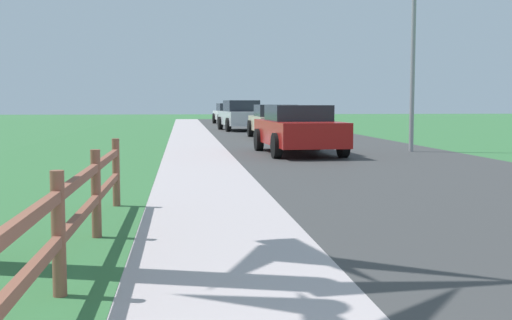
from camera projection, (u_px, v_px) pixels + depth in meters
name	position (u px, v px, depth m)	size (l,w,h in m)	color
ground_plane	(219.00, 141.00, 25.99)	(120.00, 120.00, 0.00)	#366E3B
road_asphalt	(297.00, 138.00, 28.36)	(7.00, 66.00, 0.01)	#3B3B3B
curb_concrete	(145.00, 139.00, 27.63)	(6.00, 66.00, 0.01)	#B4A6A7
grass_verge	(109.00, 139.00, 27.46)	(5.00, 66.00, 0.00)	#366E3B
rail_fence	(58.00, 224.00, 5.14)	(0.11, 9.25, 1.01)	brown
parked_suv_red	(298.00, 129.00, 19.58)	(2.30, 4.88, 1.46)	maroon
parked_car_beige	(275.00, 121.00, 28.17)	(2.07, 4.48, 1.45)	#C6B793
parked_car_silver	(241.00, 115.00, 36.01)	(2.42, 4.74, 1.66)	#B7BABF
parked_car_white	(229.00, 114.00, 46.92)	(2.30, 4.67, 1.48)	white
street_lamp	(417.00, 31.00, 20.21)	(1.17, 0.20, 6.29)	gray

